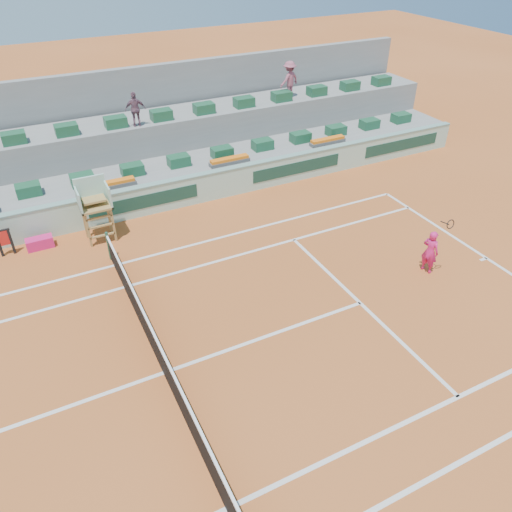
% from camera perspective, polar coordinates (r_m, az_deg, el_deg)
% --- Properties ---
extents(ground, '(90.00, 90.00, 0.00)m').
position_cam_1_polar(ground, '(13.82, -10.48, -13.00)').
color(ground, '#A14C1F').
rests_on(ground, ground).
extents(seating_tier_lower, '(36.00, 4.00, 1.20)m').
position_cam_1_polar(seating_tier_lower, '(22.19, -19.26, 7.27)').
color(seating_tier_lower, gray).
rests_on(seating_tier_lower, ground).
extents(seating_tier_upper, '(36.00, 2.40, 2.60)m').
position_cam_1_polar(seating_tier_upper, '(23.36, -20.31, 10.34)').
color(seating_tier_upper, gray).
rests_on(seating_tier_upper, ground).
extents(stadium_back_wall, '(36.00, 0.40, 4.40)m').
position_cam_1_polar(stadium_back_wall, '(24.55, -21.37, 13.54)').
color(stadium_back_wall, gray).
rests_on(stadium_back_wall, ground).
extents(player_bag, '(0.94, 0.42, 0.42)m').
position_cam_1_polar(player_bag, '(19.72, -23.47, 1.38)').
color(player_bag, '#DA1C68').
rests_on(player_bag, ground).
extents(spectator_mid, '(0.89, 0.48, 1.44)m').
position_cam_1_polar(spectator_mid, '(22.27, -13.61, 15.99)').
color(spectator_mid, '#724C5C').
rests_on(spectator_mid, seating_tier_upper).
extents(spectator_right, '(1.25, 0.94, 1.72)m').
position_cam_1_polar(spectator_right, '(25.53, 3.83, 19.47)').
color(spectator_right, '#984C5E').
rests_on(spectator_right, seating_tier_upper).
extents(court_lines, '(23.89, 11.09, 0.01)m').
position_cam_1_polar(court_lines, '(13.82, -10.48, -12.99)').
color(court_lines, silver).
rests_on(court_lines, ground).
extents(tennis_net, '(0.10, 11.97, 1.10)m').
position_cam_1_polar(tennis_net, '(13.44, -10.72, -11.48)').
color(tennis_net, black).
rests_on(tennis_net, ground).
extents(advertising_hoarding, '(36.00, 0.34, 1.26)m').
position_cam_1_polar(advertising_hoarding, '(20.21, -18.07, 4.89)').
color(advertising_hoarding, '#A1CBB6').
rests_on(advertising_hoarding, ground).
extents(umpire_chair, '(1.10, 0.90, 2.40)m').
position_cam_1_polar(umpire_chair, '(18.91, -18.02, 5.95)').
color(umpire_chair, olive).
rests_on(umpire_chair, ground).
extents(seat_row_lower, '(32.90, 0.60, 0.44)m').
position_cam_1_polar(seat_row_lower, '(21.03, -19.23, 8.27)').
color(seat_row_lower, '#1A4F31').
rests_on(seat_row_lower, seating_tier_lower).
extents(seat_row_upper, '(32.90, 0.60, 0.44)m').
position_cam_1_polar(seat_row_upper, '(22.27, -20.84, 13.35)').
color(seat_row_upper, '#1A4F31').
rests_on(seat_row_upper, seating_tier_upper).
extents(flower_planters, '(26.80, 0.36, 0.28)m').
position_cam_1_polar(flower_planters, '(20.26, -22.89, 6.14)').
color(flower_planters, '#515151').
rests_on(flower_planters, seating_tier_lower).
extents(towel_rack, '(0.53, 0.09, 1.03)m').
position_cam_1_polar(towel_rack, '(19.61, -26.80, 1.61)').
color(towel_rack, black).
rests_on(towel_rack, ground).
extents(tennis_player, '(0.52, 0.89, 2.28)m').
position_cam_1_polar(tennis_player, '(17.57, 19.29, 0.51)').
color(tennis_player, '#DA1C68').
rests_on(tennis_player, ground).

